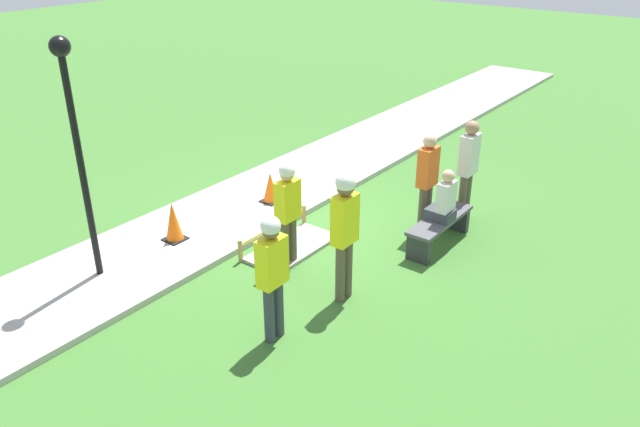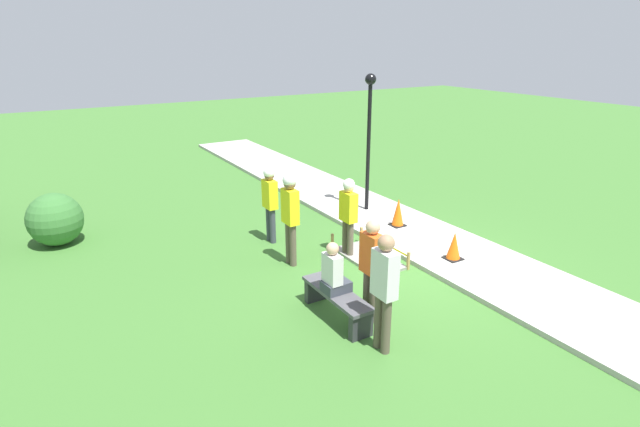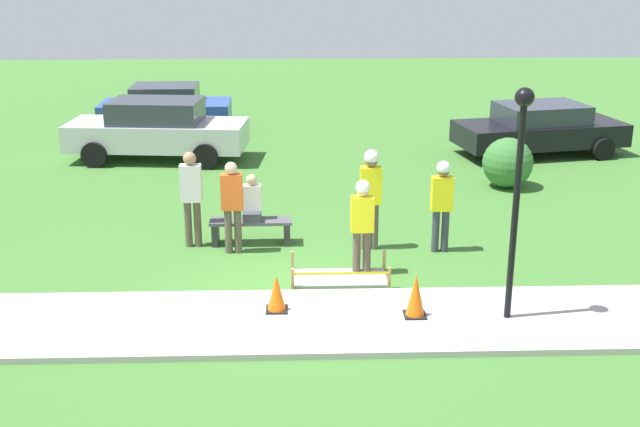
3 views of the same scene
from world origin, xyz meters
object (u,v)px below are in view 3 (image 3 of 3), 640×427
object	(u,v)px
traffic_cone_near_patch	(277,293)
worker_trainee	(442,198)
bystander_in_gray_shirt	(191,193)
parked_car_silver	(157,129)
worker_supervisor	(362,219)
parked_car_black	(540,128)
traffic_cone_far_patch	(416,295)
lamppost_near	(519,169)
bystander_in_orange_shirt	(232,202)
park_bench	(251,227)
worker_assistant	(371,189)
person_seated_on_bench	(252,202)
parked_car_blue	(166,108)

from	to	relation	value
traffic_cone_near_patch	worker_trainee	distance (m)	4.15
bystander_in_gray_shirt	parked_car_silver	size ratio (longest dim) A/B	0.38
worker_supervisor	parked_car_black	bearing A→B (deg)	56.30
worker_trainee	parked_car_black	world-z (taller)	worker_trainee
traffic_cone_far_patch	worker_supervisor	world-z (taller)	worker_supervisor
traffic_cone_near_patch	lamppost_near	world-z (taller)	lamppost_near
bystander_in_orange_shirt	bystander_in_gray_shirt	size ratio (longest dim) A/B	0.94
lamppost_near	traffic_cone_near_patch	bearing A→B (deg)	174.26
worker_supervisor	parked_car_silver	bearing A→B (deg)	120.52
traffic_cone_near_patch	park_bench	xyz separation A→B (m)	(-0.55, 3.26, -0.05)
worker_assistant	parked_car_silver	bearing A→B (deg)	126.19
traffic_cone_far_patch	worker_supervisor	size ratio (longest dim) A/B	0.40
bystander_in_orange_shirt	lamppost_near	bearing A→B (deg)	-35.57
person_seated_on_bench	park_bench	bearing A→B (deg)	-118.23
worker_supervisor	bystander_in_orange_shirt	xyz separation A→B (m)	(-2.33, 1.13, -0.02)
bystander_in_orange_shirt	parked_car_silver	size ratio (longest dim) A/B	0.36
traffic_cone_far_patch	person_seated_on_bench	xyz separation A→B (m)	(-2.66, 3.57, 0.40)
park_bench	bystander_in_orange_shirt	bearing A→B (deg)	-124.36
parked_car_blue	traffic_cone_far_patch	bearing A→B (deg)	-67.70
person_seated_on_bench	bystander_in_gray_shirt	size ratio (longest dim) A/B	0.47
worker_supervisor	parked_car_blue	world-z (taller)	worker_supervisor
person_seated_on_bench	parked_car_silver	xyz separation A→B (m)	(-2.87, 6.61, -0.00)
bystander_in_orange_shirt	parked_car_silver	world-z (taller)	bystander_in_orange_shirt
person_seated_on_bench	lamppost_near	bearing A→B (deg)	-41.97
traffic_cone_far_patch	parked_car_black	world-z (taller)	parked_car_black
worker_supervisor	bystander_in_orange_shirt	world-z (taller)	bystander_in_orange_shirt
park_bench	worker_trainee	distance (m)	3.71
bystander_in_gray_shirt	traffic_cone_far_patch	bearing A→B (deg)	-42.13
person_seated_on_bench	worker_assistant	xyz separation A→B (m)	(2.26, -0.40, 0.36)
worker_trainee	bystander_in_gray_shirt	bearing A→B (deg)	174.74
bystander_in_orange_shirt	parked_car_silver	distance (m)	7.55
person_seated_on_bench	parked_car_blue	bearing A→B (deg)	107.28
parked_car_blue	lamppost_near	bearing A→B (deg)	-63.07
worker_assistant	parked_car_silver	size ratio (longest dim) A/B	0.40
traffic_cone_far_patch	bystander_in_gray_shirt	bearing A→B (deg)	137.87
worker_supervisor	parked_car_black	xyz separation A→B (m)	(5.65, 8.48, -0.29)
park_bench	bystander_in_gray_shirt	xyz separation A→B (m)	(-1.11, -0.09, 0.74)
lamppost_near	bystander_in_orange_shirt	bearing A→B (deg)	144.43
worker_supervisor	bystander_in_gray_shirt	bearing A→B (deg)	154.40
traffic_cone_far_patch	person_seated_on_bench	world-z (taller)	person_seated_on_bench
bystander_in_gray_shirt	parked_car_black	distance (m)	11.22
worker_assistant	lamppost_near	xyz separation A→B (m)	(1.82, -3.27, 1.25)
parked_car_black	parked_car_blue	size ratio (longest dim) A/B	1.21
worker_supervisor	lamppost_near	distance (m)	3.23
park_bench	parked_car_blue	distance (m)	10.76
worker_assistant	bystander_in_gray_shirt	distance (m)	3.40
worker_supervisor	parked_car_silver	size ratio (longest dim) A/B	0.35
worker_assistant	parked_car_blue	distance (m)	11.94
bystander_in_gray_shirt	bystander_in_orange_shirt	bearing A→B (deg)	-24.75
bystander_in_gray_shirt	lamppost_near	xyz separation A→B (m)	(5.21, -3.52, 1.37)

